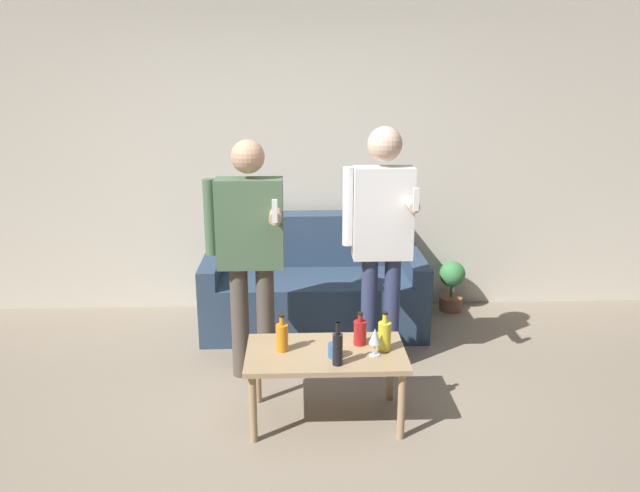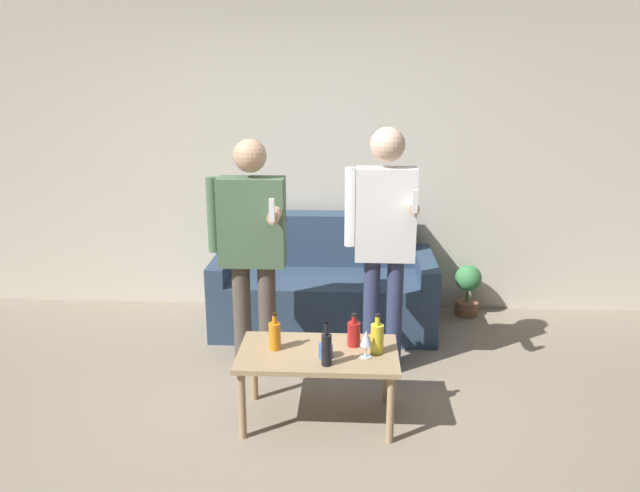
# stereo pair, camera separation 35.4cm
# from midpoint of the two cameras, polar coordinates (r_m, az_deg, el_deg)

# --- Properties ---
(ground_plane) EXTENTS (16.00, 16.00, 0.00)m
(ground_plane) POSITION_cam_midpoint_polar(r_m,az_deg,el_deg) (3.68, -0.68, -17.96)
(ground_plane) COLOR gray
(wall_back) EXTENTS (8.00, 0.06, 2.70)m
(wall_back) POSITION_cam_midpoint_polar(r_m,az_deg,el_deg) (5.35, 0.85, 8.37)
(wall_back) COLOR beige
(wall_back) RESTS_ON ground_plane
(couch) EXTENTS (1.76, 0.84, 0.89)m
(couch) POSITION_cam_midpoint_polar(r_m,az_deg,el_deg) (5.13, 2.39, -3.86)
(couch) COLOR #334760
(couch) RESTS_ON ground_plane
(coffee_table) EXTENTS (0.94, 0.54, 0.45)m
(coffee_table) POSITION_cam_midpoint_polar(r_m,az_deg,el_deg) (3.74, 2.58, -10.41)
(coffee_table) COLOR tan
(coffee_table) RESTS_ON ground_plane
(bottle_orange) EXTENTS (0.08, 0.08, 0.20)m
(bottle_orange) POSITION_cam_midpoint_polar(r_m,az_deg,el_deg) (3.77, 5.84, -7.98)
(bottle_orange) COLOR #B21E1E
(bottle_orange) RESTS_ON coffee_table
(bottle_green) EXTENTS (0.07, 0.07, 0.23)m
(bottle_green) POSITION_cam_midpoint_polar(r_m,az_deg,el_deg) (3.70, -1.41, -8.19)
(bottle_green) COLOR orange
(bottle_green) RESTS_ON coffee_table
(bottle_dark) EXTENTS (0.06, 0.06, 0.25)m
(bottle_dark) POSITION_cam_midpoint_polar(r_m,az_deg,el_deg) (3.51, 3.53, -9.40)
(bottle_dark) COLOR black
(bottle_dark) RESTS_ON coffee_table
(bottle_yellow) EXTENTS (0.08, 0.08, 0.24)m
(bottle_yellow) POSITION_cam_midpoint_polar(r_m,az_deg,el_deg) (3.69, 8.02, -8.34)
(bottle_yellow) COLOR yellow
(bottle_yellow) RESTS_ON coffee_table
(wine_glass_near) EXTENTS (0.07, 0.07, 0.17)m
(wine_glass_near) POSITION_cam_midpoint_polar(r_m,az_deg,el_deg) (3.62, 7.08, -8.47)
(wine_glass_near) COLOR silver
(wine_glass_near) RESTS_ON coffee_table
(cup_on_table) EXTENTS (0.08, 0.08, 0.08)m
(cup_on_table) POSITION_cam_midpoint_polar(r_m,az_deg,el_deg) (3.62, 3.37, -9.60)
(cup_on_table) COLOR #3366B2
(cup_on_table) RESTS_ON coffee_table
(person_standing_left) EXTENTS (0.51, 0.42, 1.62)m
(person_standing_left) POSITION_cam_midpoint_polar(r_m,az_deg,el_deg) (4.12, -3.84, 0.42)
(person_standing_left) COLOR brown
(person_standing_left) RESTS_ON ground_plane
(person_standing_right) EXTENTS (0.47, 0.43, 1.70)m
(person_standing_right) POSITION_cam_midpoint_polar(r_m,az_deg,el_deg) (4.15, 8.35, 1.30)
(person_standing_right) COLOR navy
(person_standing_right) RESTS_ON ground_plane
(potted_plant) EXTENTS (0.22, 0.22, 0.44)m
(potted_plant) POSITION_cam_midpoint_polar(r_m,az_deg,el_deg) (5.53, 15.16, -3.66)
(potted_plant) COLOR #936042
(potted_plant) RESTS_ON ground_plane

